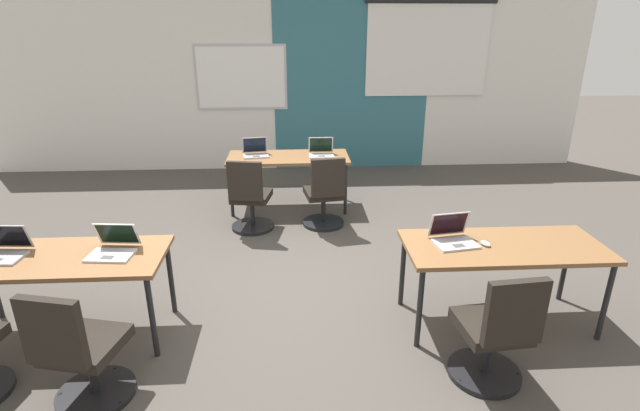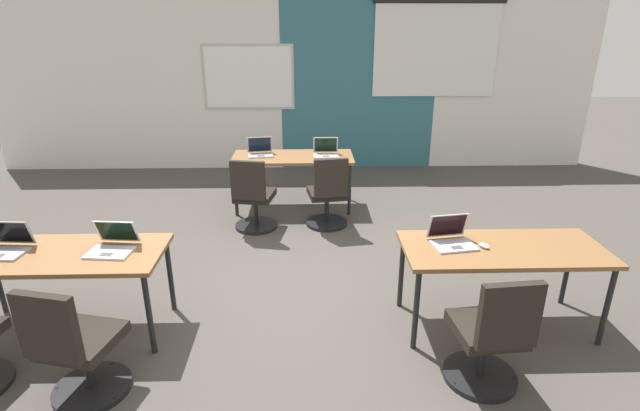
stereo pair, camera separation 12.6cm
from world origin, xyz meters
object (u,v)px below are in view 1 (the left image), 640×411
Objects in this scene: chair_near_right_inner at (495,337)px; laptop_near_left_end at (3,250)px; chair_near_left_inner at (81,357)px; desk_near_right at (503,251)px; laptop_far_right at (321,152)px; laptop_near_right_inner at (453,237)px; laptop_far_left at (256,152)px; chair_far_left at (250,201)px; desk_far_center at (288,161)px; desk_near_left at (60,263)px; mouse_near_right_inner at (486,244)px; chair_far_right at (325,198)px; laptop_near_left_inner at (113,248)px.

chair_near_right_inner is 3.69m from laptop_near_left_end.
laptop_near_left_end is at bearing -30.87° from chair_near_left_inner.
laptop_far_right is (-1.31, 2.81, 0.11)m from desk_near_right.
laptop_near_right_inner is 1.13× the size of laptop_far_right.
laptop_far_left reaches higher than chair_far_left.
desk_far_center is at bearing -97.27° from chair_near_left_inner.
desk_near_left is at bearing 0.68° from laptop_near_left_end.
mouse_near_right_inner is (1.59, -2.80, 0.08)m from desk_far_center.
laptop_far_left is at bearing -90.76° from chair_near_left_inner.
desk_far_center is (-1.75, 2.80, 0.00)m from desk_near_right.
laptop_near_right_inner is 2.26m from chair_far_right.
chair_near_left_inner is at bearing -110.46° from desk_far_center.
mouse_near_right_inner is (2.05, -2.04, 0.36)m from chair_far_left.
laptop_near_right_inner is (1.81, -1.97, 0.39)m from chair_far_left.
laptop_near_left_inner is at bearing -116.94° from laptop_far_left.
laptop_near_right_inner is 0.41× the size of chair_far_right.
chair_near_right_inner is 2.56× the size of laptop_near_left_inner.
chair_near_right_inner is 2.62× the size of laptop_near_left_end.
laptop_near_left_inner is 3.31m from laptop_far_right.
laptop_far_left and laptop_far_right have the same top height.
laptop_near_right_inner is 2.84m from chair_near_left_inner.
laptop_near_left_end is 1.06× the size of laptop_far_right.
chair_near_right_inner is 2.89m from laptop_near_left_inner.
chair_far_right is at bearing -76.32° from chair_near_right_inner.
laptop_near_left_end reaches higher than chair_near_left_inner.
chair_far_left is 3.34m from chair_near_right_inner.
desk_near_right is at bearing 1.57° from mouse_near_right_inner.
laptop_far_left is at bearing 113.18° from laptop_near_right_inner.
chair_far_left is 2.77× the size of laptop_far_right.
laptop_far_left is 3.76m from chair_near_left_inner.
laptop_far_left is 1.22m from chair_far_right.
laptop_near_left_end is (-0.82, -0.00, 0.00)m from laptop_near_left_inner.
chair_near_right_inner is at bearing -103.05° from mouse_near_right_inner.
laptop_far_right reaches higher than mouse_near_right_inner.
laptop_near_left_end is at bearing -174.31° from laptop_near_left_inner.
desk_near_left is at bearing 180.00° from desk_near_right.
chair_near_right_inner is at bearing -7.60° from laptop_near_left_end.
desk_near_right is 1.74× the size of chair_far_left.
laptop_far_left is at bearing 62.83° from laptop_near_left_end.
desk_near_right is at bearing -18.89° from laptop_near_right_inner.
desk_near_left and desk_near_right have the same top height.
laptop_near_left_end is at bearing 29.88° from chair_far_right.
chair_near_right_inner is at bearing -93.90° from laptop_near_right_inner.
desk_near_left is 14.11× the size of mouse_near_right_inner.
chair_far_left reaches higher than desk_near_right.
laptop_far_right is (0.44, 0.01, 0.11)m from desk_far_center.
laptop_near_left_inner reaches higher than desk_near_left.
mouse_near_right_inner is at bearing -108.54° from chair_near_right_inner.
laptop_near_left_end is at bearing -17.38° from chair_near_right_inner.
chair_far_right reaches higher than desk_near_left.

